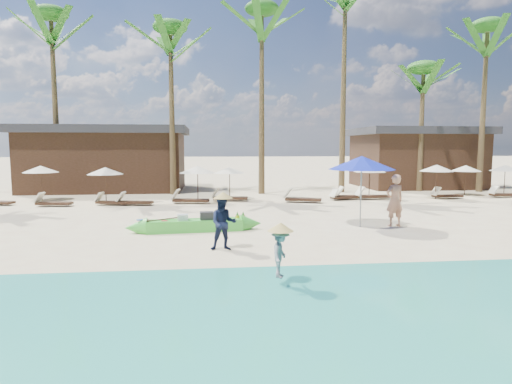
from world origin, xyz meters
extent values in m
plane|color=beige|center=(0.00, 0.00, 0.00)|extent=(240.00, 240.00, 0.00)
cube|color=tan|center=(0.00, -5.00, 0.00)|extent=(240.00, 4.50, 0.01)
cube|color=green|center=(-1.64, 2.24, 0.20)|extent=(3.35, 0.98, 0.40)
cube|color=white|center=(-1.64, 2.24, 0.22)|extent=(2.88, 0.75, 0.18)
cube|color=#262628|center=(-1.22, 2.27, 0.49)|extent=(0.50, 0.41, 0.36)
cube|color=silver|center=(-2.06, 2.25, 0.45)|extent=(0.39, 0.34, 0.29)
cube|color=red|center=(-0.65, 2.27, 0.42)|extent=(0.33, 0.29, 0.23)
cylinder|color=red|center=(-2.68, 2.20, 0.35)|extent=(0.23, 0.23, 0.09)
cylinder|color=#262628|center=(-2.93, 2.07, 0.35)|extent=(0.21, 0.21, 0.08)
sphere|color=tan|center=(-3.25, 2.09, 0.40)|extent=(0.19, 0.19, 0.19)
cylinder|color=gold|center=(-0.14, 2.46, 0.40)|extent=(0.15, 0.15, 0.19)
cylinder|color=gold|center=(0.07, 2.47, 0.40)|extent=(0.15, 0.15, 0.19)
imported|color=tan|center=(5.67, 2.38, 0.96)|extent=(0.77, 0.58, 1.93)
imported|color=#141C39|center=(-0.74, -0.61, 0.77)|extent=(0.76, 0.60, 1.55)
imported|color=gray|center=(0.35, -3.91, 0.71)|extent=(0.60, 0.77, 1.05)
cylinder|color=#99999E|center=(4.40, 2.45, 1.26)|extent=(0.05, 0.05, 2.53)
cone|color=#1222A9|center=(4.40, 2.45, 2.35)|extent=(2.42, 2.42, 0.49)
cylinder|color=#392217|center=(-10.26, 11.80, 0.93)|extent=(0.05, 0.05, 1.86)
cone|color=beige|center=(-10.26, 11.80, 1.73)|extent=(1.86, 1.86, 0.37)
cube|color=#392217|center=(-8.78, 9.36, 0.15)|extent=(1.76, 0.79, 0.12)
cube|color=beige|center=(-9.52, 9.47, 0.45)|extent=(0.46, 0.60, 0.50)
cylinder|color=#392217|center=(-6.45, 10.06, 0.92)|extent=(0.05, 0.05, 1.84)
cone|color=beige|center=(-6.45, 10.06, 1.71)|extent=(1.84, 1.84, 0.37)
cube|color=#392217|center=(-6.00, 9.46, 0.14)|extent=(1.70, 0.90, 0.11)
cube|color=beige|center=(-6.69, 9.63, 0.43)|extent=(0.48, 0.60, 0.47)
cube|color=#392217|center=(-4.83, 9.29, 0.15)|extent=(1.76, 0.82, 0.12)
cube|color=beige|center=(-5.57, 9.42, 0.45)|extent=(0.46, 0.60, 0.49)
cylinder|color=#392217|center=(-1.73, 9.89, 0.95)|extent=(0.05, 0.05, 1.90)
cone|color=beige|center=(-1.73, 9.89, 1.76)|extent=(1.90, 1.90, 0.38)
cube|color=#392217|center=(-2.09, 9.71, 0.16)|extent=(1.92, 0.90, 0.13)
cube|color=beige|center=(-2.89, 9.85, 0.49)|extent=(0.51, 0.66, 0.54)
cylinder|color=#392217|center=(0.01, 11.26, 0.89)|extent=(0.04, 0.04, 1.77)
cone|color=beige|center=(0.01, 11.26, 1.65)|extent=(1.77, 1.77, 0.35)
cube|color=#392217|center=(0.02, 10.49, 0.16)|extent=(1.91, 0.88, 0.13)
cube|color=beige|center=(-0.79, 10.62, 0.49)|extent=(0.50, 0.65, 0.54)
cube|color=#392217|center=(3.82, 9.47, 0.17)|extent=(1.97, 1.21, 0.13)
cube|color=beige|center=(3.04, 9.75, 0.50)|extent=(0.60, 0.71, 0.55)
cylinder|color=#392217|center=(7.96, 10.85, 0.91)|extent=(0.05, 0.05, 1.83)
cone|color=beige|center=(7.96, 10.85, 1.70)|extent=(1.83, 1.83, 0.37)
cube|color=#392217|center=(6.36, 10.30, 0.14)|extent=(1.67, 0.91, 0.11)
cube|color=beige|center=(5.68, 10.12, 0.42)|extent=(0.48, 0.59, 0.47)
cube|color=#392217|center=(6.91, 10.50, 0.16)|extent=(1.85, 0.64, 0.13)
cube|color=beige|center=(6.10, 10.52, 0.49)|extent=(0.42, 0.60, 0.54)
cylinder|color=#392217|center=(11.62, 10.20, 0.94)|extent=(0.05, 0.05, 1.89)
cone|color=beige|center=(11.62, 10.20, 1.76)|extent=(1.89, 1.89, 0.38)
cube|color=#392217|center=(8.02, 10.39, 0.16)|extent=(1.87, 0.74, 0.13)
cube|color=beige|center=(7.22, 10.32, 0.48)|extent=(0.46, 0.62, 0.53)
cylinder|color=#392217|center=(14.26, 11.61, 0.89)|extent=(0.04, 0.04, 1.78)
cone|color=beige|center=(14.26, 11.61, 1.65)|extent=(1.78, 1.78, 0.36)
cube|color=#392217|center=(12.41, 10.32, 0.15)|extent=(1.70, 0.64, 0.12)
cube|color=beige|center=(11.67, 10.28, 0.44)|extent=(0.41, 0.56, 0.49)
cube|color=#392217|center=(16.13, 10.53, 0.15)|extent=(1.71, 0.56, 0.12)
cube|color=beige|center=(15.37, 10.53, 0.45)|extent=(0.39, 0.56, 0.50)
cylinder|color=#392217|center=(16.74, 11.50, 0.90)|extent=(0.04, 0.04, 1.79)
cone|color=beige|center=(16.74, 11.50, 1.67)|extent=(1.79, 1.79, 0.36)
cone|color=brown|center=(-10.45, 15.08, 5.45)|extent=(0.40, 0.40, 10.89)
ellipsoid|color=#235F17|center=(-10.45, 15.08, 10.89)|extent=(2.08, 2.08, 0.88)
cone|color=brown|center=(-3.36, 14.27, 5.04)|extent=(0.40, 0.40, 10.08)
ellipsoid|color=#235F17|center=(-3.36, 14.27, 10.08)|extent=(2.08, 2.08, 0.88)
cone|color=brown|center=(2.15, 14.01, 5.63)|extent=(0.40, 0.40, 11.26)
ellipsoid|color=#235F17|center=(2.15, 14.01, 11.26)|extent=(2.08, 2.08, 0.88)
cone|color=brown|center=(7.45, 14.38, 6.58)|extent=(0.40, 0.40, 13.16)
cone|color=brown|center=(12.84, 14.52, 4.04)|extent=(0.40, 0.40, 8.07)
ellipsoid|color=#235F17|center=(12.84, 14.52, 8.07)|extent=(2.08, 2.08, 0.88)
cone|color=brown|center=(16.57, 13.68, 5.32)|extent=(0.40, 0.40, 10.64)
ellipsoid|color=#235F17|center=(16.57, 13.68, 10.64)|extent=(2.08, 2.08, 0.88)
cube|color=#392217|center=(-8.00, 17.50, 1.90)|extent=(10.00, 6.00, 3.80)
cube|color=#2D2D33|center=(-8.00, 17.50, 4.05)|extent=(10.80, 6.60, 0.50)
cube|color=#392217|center=(14.00, 17.50, 1.90)|extent=(8.00, 6.00, 3.80)
cube|color=#2D2D33|center=(14.00, 17.50, 4.05)|extent=(8.80, 6.60, 0.50)
camera|label=1|loc=(-1.12, -12.60, 2.92)|focal=30.00mm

